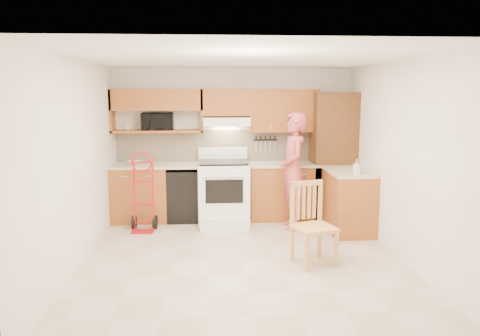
{
  "coord_description": "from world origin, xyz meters",
  "views": [
    {
      "loc": [
        -0.41,
        -5.62,
        2.1
      ],
      "look_at": [
        0.0,
        0.5,
        1.1
      ],
      "focal_mm": 34.75,
      "sensor_mm": 36.0,
      "label": 1
    }
  ],
  "objects": [
    {
      "name": "upper_cab_left",
      "position": [
        -1.25,
        2.08,
        1.98
      ],
      "size": [
        1.5,
        0.33,
        0.34
      ],
      "primitive_type": "cube",
      "color": "brown",
      "rests_on": "wall_back"
    },
    {
      "name": "pantry_tall",
      "position": [
        1.65,
        1.95,
        1.05
      ],
      "size": [
        0.7,
        0.6,
        2.1
      ],
      "primitive_type": "cube",
      "color": "brown",
      "rests_on": "ground"
    },
    {
      "name": "dishwasher",
      "position": [
        -0.8,
        1.95,
        0.42
      ],
      "size": [
        0.6,
        0.6,
        0.85
      ],
      "primitive_type": "cube",
      "color": "black",
      "rests_on": "ground"
    },
    {
      "name": "wall_front",
      "position": [
        0.0,
        -2.26,
        1.25
      ],
      "size": [
        4.0,
        0.02,
        2.5
      ],
      "primitive_type": "cube",
      "color": "white",
      "rests_on": "ground"
    },
    {
      "name": "dining_chair",
      "position": [
        0.86,
        -0.22,
        0.51
      ],
      "size": [
        0.58,
        0.61,
        1.01
      ],
      "primitive_type": null,
      "rotation": [
        0.0,
        0.0,
        0.29
      ],
      "color": "tan",
      "rests_on": "ground"
    },
    {
      "name": "countertop_left",
      "position": [
        -1.25,
        1.95,
        0.92
      ],
      "size": [
        1.5,
        0.63,
        0.04
      ],
      "primitive_type": "cube",
      "color": "beige",
      "rests_on": "lower_cab_left"
    },
    {
      "name": "cab_return_right",
      "position": [
        1.7,
        1.15,
        0.45
      ],
      "size": [
        0.6,
        1.0,
        0.9
      ],
      "primitive_type": "cube",
      "color": "brown",
      "rests_on": "ground"
    },
    {
      "name": "lower_cab_right",
      "position": [
        0.83,
        1.95,
        0.45
      ],
      "size": [
        1.14,
        0.6,
        0.9
      ],
      "primitive_type": "cube",
      "color": "brown",
      "rests_on": "ground"
    },
    {
      "name": "backsplash",
      "position": [
        0.0,
        2.23,
        1.2
      ],
      "size": [
        3.92,
        0.03,
        0.55
      ],
      "primitive_type": "cube",
      "color": "beige",
      "rests_on": "wall_back"
    },
    {
      "name": "upper_cab_center",
      "position": [
        -0.12,
        2.08,
        1.94
      ],
      "size": [
        0.76,
        0.33,
        0.44
      ],
      "primitive_type": "cube",
      "color": "brown",
      "rests_on": "wall_back"
    },
    {
      "name": "wall_right",
      "position": [
        2.01,
        0.0,
        1.25
      ],
      "size": [
        0.02,
        4.5,
        2.5
      ],
      "primitive_type": "cube",
      "color": "white",
      "rests_on": "ground"
    },
    {
      "name": "countertop_right",
      "position": [
        0.83,
        1.95,
        0.92
      ],
      "size": [
        1.14,
        0.63,
        0.04
      ],
      "primitive_type": "cube",
      "color": "beige",
      "rests_on": "lower_cab_right"
    },
    {
      "name": "wall_left",
      "position": [
        -2.01,
        0.0,
        1.25
      ],
      "size": [
        0.02,
        4.5,
        2.5
      ],
      "primitive_type": "cube",
      "color": "white",
      "rests_on": "ground"
    },
    {
      "name": "microwave",
      "position": [
        -1.25,
        2.08,
        1.63
      ],
      "size": [
        0.52,
        0.36,
        0.28
      ],
      "primitive_type": "imported",
      "rotation": [
        0.0,
        0.0,
        0.03
      ],
      "color": "black",
      "rests_on": "upper_shelf_mw"
    },
    {
      "name": "upper_shelf_mw",
      "position": [
        -1.25,
        2.08,
        1.47
      ],
      "size": [
        1.5,
        0.33,
        0.04
      ],
      "primitive_type": "cube",
      "color": "brown",
      "rests_on": "wall_back"
    },
    {
      "name": "knife_strip",
      "position": [
        0.55,
        2.21,
        1.24
      ],
      "size": [
        0.4,
        0.05,
        0.29
      ],
      "primitive_type": null,
      "color": "black",
      "rests_on": "backsplash"
    },
    {
      "name": "person",
      "position": [
        0.88,
        1.35,
        0.9
      ],
      "size": [
        0.45,
        0.67,
        1.81
      ],
      "primitive_type": "imported",
      "rotation": [
        0.0,
        0.0,
        -1.55
      ],
      "color": "#B94848",
      "rests_on": "ground"
    },
    {
      "name": "soap_bottle",
      "position": [
        1.7,
        0.83,
        1.05
      ],
      "size": [
        0.12,
        0.12,
        0.21
      ],
      "primitive_type": "imported",
      "rotation": [
        0.0,
        0.0,
        -0.25
      ],
      "color": "white",
      "rests_on": "countertop_return"
    },
    {
      "name": "bowl",
      "position": [
        -1.62,
        1.95,
        0.97
      ],
      "size": [
        0.31,
        0.31,
        0.06
      ],
      "primitive_type": "imported",
      "rotation": [
        0.0,
        0.0,
        -0.39
      ],
      "color": "white",
      "rests_on": "countertop_left"
    },
    {
      "name": "hand_truck",
      "position": [
        -1.43,
        1.35,
        0.55
      ],
      "size": [
        0.45,
        0.41,
        1.1
      ],
      "primitive_type": null,
      "rotation": [
        0.0,
        0.0,
        -0.04
      ],
      "color": "#B5151A",
      "rests_on": "ground"
    },
    {
      "name": "range_hood",
      "position": [
        -0.12,
        2.02,
        1.63
      ],
      "size": [
        0.76,
        0.46,
        0.14
      ],
      "primitive_type": "cube",
      "color": "white",
      "rests_on": "wall_back"
    },
    {
      "name": "ceiling",
      "position": [
        0.0,
        0.0,
        2.51
      ],
      "size": [
        4.0,
        4.5,
        0.02
      ],
      "primitive_type": "cube",
      "color": "white",
      "rests_on": "ground"
    },
    {
      "name": "countertop_return",
      "position": [
        1.7,
        1.15,
        0.92
      ],
      "size": [
        0.63,
        1.0,
        0.04
      ],
      "primitive_type": "cube",
      "color": "beige",
      "rests_on": "cab_return_right"
    },
    {
      "name": "floor",
      "position": [
        0.0,
        0.0,
        -0.01
      ],
      "size": [
        4.0,
        4.5,
        0.02
      ],
      "primitive_type": "cube",
      "color": "beige",
      "rests_on": "ground"
    },
    {
      "name": "range",
      "position": [
        -0.18,
        1.69,
        0.6
      ],
      "size": [
        0.81,
        1.07,
        1.19
      ],
      "primitive_type": null,
      "color": "white",
      "rests_on": "ground"
    },
    {
      "name": "lower_cab_left",
      "position": [
        -1.55,
        1.95,
        0.45
      ],
      "size": [
        0.9,
        0.6,
        0.9
      ],
      "primitive_type": "cube",
      "color": "brown",
      "rests_on": "ground"
    },
    {
      "name": "upper_cab_right",
      "position": [
        0.83,
        2.08,
        1.8
      ],
      "size": [
        1.14,
        0.33,
        0.7
      ],
      "primitive_type": "cube",
      "color": "brown",
      "rests_on": "wall_back"
    },
    {
      "name": "wall_back",
      "position": [
        0.0,
        2.26,
        1.25
      ],
      "size": [
        4.0,
        0.02,
        2.5
      ],
      "primitive_type": "cube",
      "color": "white",
      "rests_on": "ground"
    }
  ]
}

